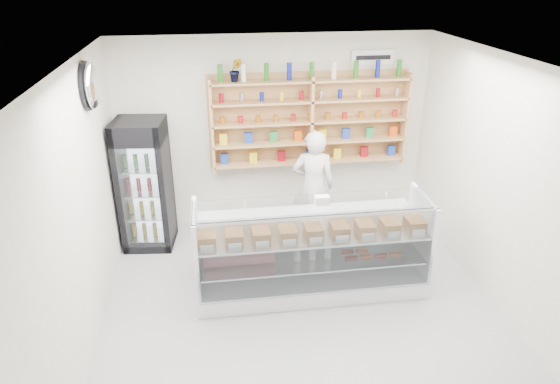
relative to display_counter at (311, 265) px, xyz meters
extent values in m
plane|color=#99999D|center=(-0.18, -0.57, -0.33)|extent=(5.00, 5.00, 0.00)
plane|color=white|center=(-0.18, -0.57, 2.47)|extent=(5.00, 5.00, 0.00)
plane|color=silver|center=(-0.18, 1.93, 1.07)|extent=(4.50, 0.00, 4.50)
plane|color=silver|center=(-2.43, -0.57, 1.07)|extent=(0.00, 5.00, 5.00)
plane|color=silver|center=(2.07, -0.57, 1.07)|extent=(0.00, 5.00, 5.00)
cube|color=white|center=(0.00, -0.01, -0.22)|extent=(2.73, 0.77, 0.23)
cube|color=white|center=(0.00, 0.34, 0.18)|extent=(2.73, 0.05, 0.57)
cube|color=silver|center=(0.00, -0.01, 0.13)|extent=(2.62, 0.68, 0.02)
cube|color=silver|center=(0.00, -0.01, 0.47)|extent=(2.68, 0.71, 0.02)
cube|color=silver|center=(0.00, -0.39, 0.37)|extent=(2.68, 0.11, 0.95)
cube|color=silver|center=(0.00, -0.06, 0.85)|extent=(2.68, 0.54, 0.01)
imported|color=silver|center=(0.28, 1.26, 0.48)|extent=(0.66, 0.50, 1.62)
cube|color=black|center=(-2.03, 1.42, 0.57)|extent=(0.72, 0.70, 1.81)
cube|color=#280432|center=(-2.00, 1.12, 1.34)|extent=(0.64, 0.10, 0.25)
cube|color=silver|center=(-2.00, 1.11, 0.49)|extent=(0.55, 0.07, 1.43)
cube|color=tan|center=(-1.08, 1.77, 1.26)|extent=(0.04, 0.28, 1.33)
cube|color=tan|center=(0.32, 1.77, 1.26)|extent=(0.04, 0.28, 1.33)
cube|color=tan|center=(1.72, 1.77, 1.26)|extent=(0.04, 0.28, 1.33)
cube|color=tan|center=(0.32, 1.77, 0.67)|extent=(2.80, 0.28, 0.03)
cube|color=tan|center=(0.32, 1.77, 0.97)|extent=(2.80, 0.28, 0.03)
cube|color=tan|center=(0.32, 1.77, 1.27)|extent=(2.80, 0.28, 0.03)
cube|color=tan|center=(0.32, 1.77, 1.57)|extent=(2.80, 0.28, 0.03)
cube|color=tan|center=(0.32, 1.77, 1.85)|extent=(2.80, 0.28, 0.03)
imported|color=#1E6626|center=(-0.72, 1.77, 2.02)|extent=(0.19, 0.16, 0.31)
ellipsoid|color=silver|center=(-2.35, 0.63, 2.12)|extent=(0.15, 0.50, 0.50)
cube|color=white|center=(1.22, 1.90, 2.12)|extent=(0.62, 0.03, 0.20)
camera|label=1|loc=(-1.10, -4.99, 3.33)|focal=32.00mm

